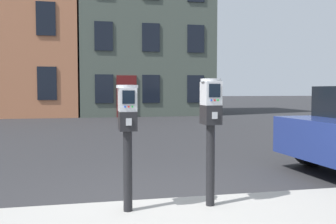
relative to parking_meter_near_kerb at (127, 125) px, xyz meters
name	(u,v)px	position (x,y,z in m)	size (l,w,h in m)	color
ground_plane	(163,217)	(0.39, 0.15, -1.01)	(160.00, 160.00, 0.00)	#28282B
parking_meter_near_kerb	(127,125)	(0.00, 0.00, 0.00)	(0.22, 0.25, 1.26)	black
parking_meter_twin_adjacent	(211,119)	(0.87, 0.00, 0.05)	(0.22, 0.25, 1.33)	black
townhouse_orange_brick	(143,24)	(2.73, 17.90, 4.18)	(7.06, 5.81, 10.37)	#4C564C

